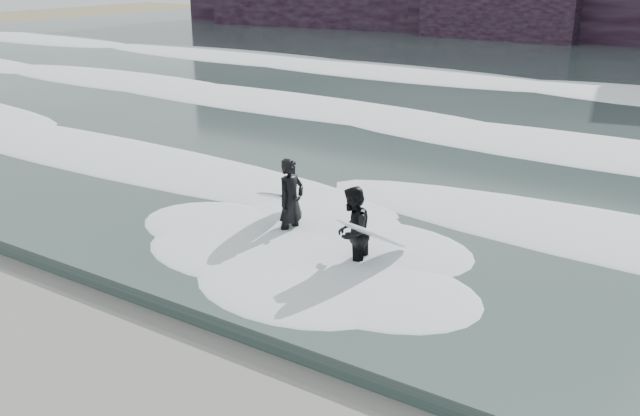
# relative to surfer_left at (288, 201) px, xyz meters

# --- Properties ---
(sea) EXTENTS (90.00, 52.00, 0.30)m
(sea) POSITION_rel_surfer_left_xyz_m (-0.81, 22.48, -0.71)
(sea) COLOR #354541
(sea) RESTS_ON ground
(foam_near) EXTENTS (60.00, 3.20, 0.20)m
(foam_near) POSITION_rel_surfer_left_xyz_m (-0.81, 2.48, -0.46)
(foam_near) COLOR white
(foam_near) RESTS_ON sea
(foam_mid) EXTENTS (60.00, 4.00, 0.24)m
(foam_mid) POSITION_rel_surfer_left_xyz_m (-0.81, 9.48, -0.44)
(foam_mid) COLOR white
(foam_mid) RESTS_ON sea
(foam_far) EXTENTS (60.00, 4.80, 0.30)m
(foam_far) POSITION_rel_surfer_left_xyz_m (-0.81, 18.48, -0.41)
(foam_far) COLOR white
(foam_far) RESTS_ON sea
(surfer_left) EXTENTS (1.15, 1.83, 1.71)m
(surfer_left) POSITION_rel_surfer_left_xyz_m (0.00, 0.00, 0.00)
(surfer_left) COLOR black
(surfer_left) RESTS_ON ground
(surfer_right) EXTENTS (1.24, 1.85, 1.63)m
(surfer_right) POSITION_rel_surfer_left_xyz_m (1.88, -0.64, -0.04)
(surfer_right) COLOR black
(surfer_right) RESTS_ON ground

